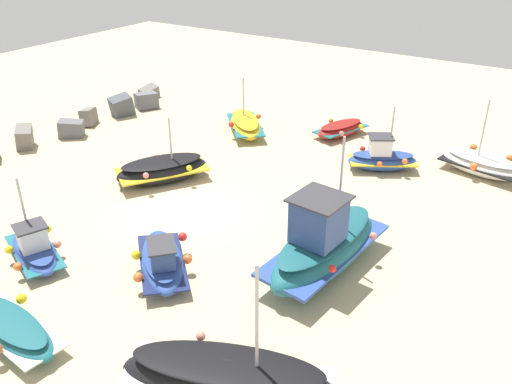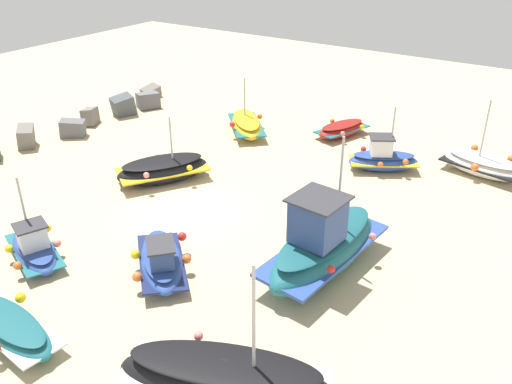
{
  "view_description": "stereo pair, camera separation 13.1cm",
  "coord_description": "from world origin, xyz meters",
  "px_view_note": "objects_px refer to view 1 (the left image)",
  "views": [
    {
      "loc": [
        -13.79,
        -12.36,
        10.39
      ],
      "look_at": [
        1.48,
        -2.38,
        0.9
      ],
      "focal_mm": 37.83,
      "sensor_mm": 36.0,
      "label": 1
    },
    {
      "loc": [
        -13.72,
        -12.47,
        10.39
      ],
      "look_at": [
        1.48,
        -2.38,
        0.9
      ],
      "focal_mm": 37.83,
      "sensor_mm": 36.0,
      "label": 2
    }
  ],
  "objects_px": {
    "fishing_boat_4": "(382,158)",
    "fishing_boat_8": "(341,129)",
    "fishing_boat_2": "(245,125)",
    "fishing_boat_6": "(324,245)",
    "fishing_boat_5": "(228,380)",
    "fishing_boat_1": "(162,261)",
    "fishing_boat_3": "(11,328)",
    "fishing_boat_7": "(482,164)",
    "fishing_boat_9": "(34,249)",
    "fishing_boat_0": "(162,170)"
  },
  "relations": [
    {
      "from": "fishing_boat_1",
      "to": "fishing_boat_8",
      "type": "bearing_deg",
      "value": 134.47
    },
    {
      "from": "fishing_boat_5",
      "to": "fishing_boat_1",
      "type": "bearing_deg",
      "value": -54.7
    },
    {
      "from": "fishing_boat_5",
      "to": "fishing_boat_3",
      "type": "bearing_deg",
      "value": -8.82
    },
    {
      "from": "fishing_boat_1",
      "to": "fishing_boat_4",
      "type": "height_order",
      "value": "fishing_boat_4"
    },
    {
      "from": "fishing_boat_0",
      "to": "fishing_boat_2",
      "type": "relative_size",
      "value": 1.12
    },
    {
      "from": "fishing_boat_8",
      "to": "fishing_boat_6",
      "type": "bearing_deg",
      "value": 41.65
    },
    {
      "from": "fishing_boat_5",
      "to": "fishing_boat_4",
      "type": "bearing_deg",
      "value": -104.89
    },
    {
      "from": "fishing_boat_2",
      "to": "fishing_boat_4",
      "type": "xyz_separation_m",
      "value": [
        -0.45,
        -7.76,
        0.12
      ]
    },
    {
      "from": "fishing_boat_2",
      "to": "fishing_boat_3",
      "type": "distance_m",
      "value": 16.72
    },
    {
      "from": "fishing_boat_8",
      "to": "fishing_boat_0",
      "type": "bearing_deg",
      "value": -5.38
    },
    {
      "from": "fishing_boat_6",
      "to": "fishing_boat_4",
      "type": "bearing_deg",
      "value": -165.8
    },
    {
      "from": "fishing_boat_8",
      "to": "fishing_boat_9",
      "type": "distance_m",
      "value": 16.36
    },
    {
      "from": "fishing_boat_6",
      "to": "fishing_boat_8",
      "type": "xyz_separation_m",
      "value": [
        11.16,
        4.63,
        -0.57
      ]
    },
    {
      "from": "fishing_boat_2",
      "to": "fishing_boat_8",
      "type": "distance_m",
      "value": 5.0
    },
    {
      "from": "fishing_boat_0",
      "to": "fishing_boat_2",
      "type": "height_order",
      "value": "fishing_boat_0"
    },
    {
      "from": "fishing_boat_4",
      "to": "fishing_boat_8",
      "type": "height_order",
      "value": "fishing_boat_4"
    },
    {
      "from": "fishing_boat_3",
      "to": "fishing_boat_5",
      "type": "relative_size",
      "value": 0.7
    },
    {
      "from": "fishing_boat_1",
      "to": "fishing_boat_3",
      "type": "distance_m",
      "value": 4.75
    },
    {
      "from": "fishing_boat_0",
      "to": "fishing_boat_3",
      "type": "height_order",
      "value": "fishing_boat_0"
    },
    {
      "from": "fishing_boat_2",
      "to": "fishing_boat_9",
      "type": "bearing_deg",
      "value": -40.35
    },
    {
      "from": "fishing_boat_7",
      "to": "fishing_boat_9",
      "type": "xyz_separation_m",
      "value": [
        -15.14,
        10.89,
        -0.02
      ]
    },
    {
      "from": "fishing_boat_0",
      "to": "fishing_boat_1",
      "type": "distance_m",
      "value": 6.78
    },
    {
      "from": "fishing_boat_0",
      "to": "fishing_boat_1",
      "type": "bearing_deg",
      "value": 73.88
    },
    {
      "from": "fishing_boat_2",
      "to": "fishing_boat_5",
      "type": "relative_size",
      "value": 0.69
    },
    {
      "from": "fishing_boat_2",
      "to": "fishing_boat_9",
      "type": "distance_m",
      "value": 13.64
    },
    {
      "from": "fishing_boat_4",
      "to": "fishing_boat_9",
      "type": "height_order",
      "value": "fishing_boat_4"
    },
    {
      "from": "fishing_boat_0",
      "to": "fishing_boat_5",
      "type": "height_order",
      "value": "fishing_boat_5"
    },
    {
      "from": "fishing_boat_0",
      "to": "fishing_boat_8",
      "type": "distance_m",
      "value": 9.99
    },
    {
      "from": "fishing_boat_1",
      "to": "fishing_boat_2",
      "type": "bearing_deg",
      "value": 155.04
    },
    {
      "from": "fishing_boat_8",
      "to": "fishing_boat_4",
      "type": "bearing_deg",
      "value": 69.31
    },
    {
      "from": "fishing_boat_0",
      "to": "fishing_boat_1",
      "type": "relative_size",
      "value": 1.22
    },
    {
      "from": "fishing_boat_0",
      "to": "fishing_boat_1",
      "type": "xyz_separation_m",
      "value": [
        -5.06,
        -4.52,
        -0.08
      ]
    },
    {
      "from": "fishing_boat_2",
      "to": "fishing_boat_5",
      "type": "bearing_deg",
      "value": -10.6
    },
    {
      "from": "fishing_boat_2",
      "to": "fishing_boat_3",
      "type": "xyz_separation_m",
      "value": [
        -16.37,
        -3.42,
        -0.06
      ]
    },
    {
      "from": "fishing_boat_6",
      "to": "fishing_boat_8",
      "type": "bearing_deg",
      "value": -152.04
    },
    {
      "from": "fishing_boat_6",
      "to": "fishing_boat_8",
      "type": "distance_m",
      "value": 12.1
    },
    {
      "from": "fishing_boat_0",
      "to": "fishing_boat_7",
      "type": "bearing_deg",
      "value": 158.23
    },
    {
      "from": "fishing_boat_2",
      "to": "fishing_boat_6",
      "type": "bearing_deg",
      "value": 2.23
    },
    {
      "from": "fishing_boat_9",
      "to": "fishing_boat_6",
      "type": "bearing_deg",
      "value": 51.53
    },
    {
      "from": "fishing_boat_0",
      "to": "fishing_boat_6",
      "type": "height_order",
      "value": "fishing_boat_6"
    },
    {
      "from": "fishing_boat_4",
      "to": "fishing_boat_7",
      "type": "distance_m",
      "value": 4.35
    },
    {
      "from": "fishing_boat_6",
      "to": "fishing_boat_3",
      "type": "bearing_deg",
      "value": -31.35
    },
    {
      "from": "fishing_boat_2",
      "to": "fishing_boat_5",
      "type": "height_order",
      "value": "fishing_boat_5"
    },
    {
      "from": "fishing_boat_3",
      "to": "fishing_boat_7",
      "type": "bearing_deg",
      "value": 70.75
    },
    {
      "from": "fishing_boat_7",
      "to": "fishing_boat_1",
      "type": "bearing_deg",
      "value": -105.88
    },
    {
      "from": "fishing_boat_4",
      "to": "fishing_boat_6",
      "type": "relative_size",
      "value": 0.59
    },
    {
      "from": "fishing_boat_1",
      "to": "fishing_boat_9",
      "type": "distance_m",
      "value": 4.43
    },
    {
      "from": "fishing_boat_5",
      "to": "fishing_boat_7",
      "type": "bearing_deg",
      "value": -119.22
    },
    {
      "from": "fishing_boat_1",
      "to": "fishing_boat_7",
      "type": "height_order",
      "value": "fishing_boat_7"
    },
    {
      "from": "fishing_boat_2",
      "to": "fishing_boat_9",
      "type": "xyz_separation_m",
      "value": [
        -13.62,
        -0.74,
        0.01
      ]
    }
  ]
}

